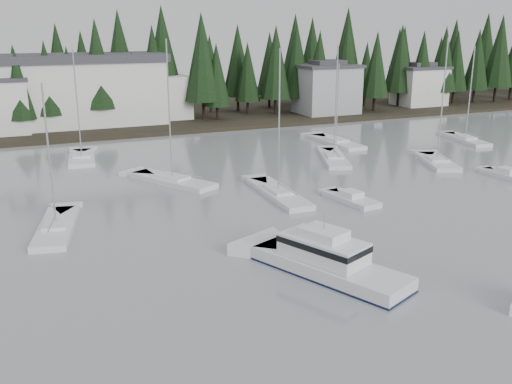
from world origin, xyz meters
TOP-DOWN VIEW (x-y plane):
  - far_shore_land at (0.00, 97.00)m, footprint 240.00×54.00m
  - conifer_treeline at (0.00, 86.00)m, footprint 200.00×22.00m
  - house_east_a at (36.00, 78.00)m, footprint 10.60×8.48m
  - house_east_b at (58.00, 80.00)m, footprint 9.54×7.42m
  - harbor_inn at (-2.96, 82.34)m, footprint 29.50×11.50m
  - cabin_cruiser_center at (1.99, 18.64)m, footprint 7.39×11.33m
  - sailboat_0 at (19.18, 46.80)m, footprint 6.20×10.37m
  - sailboat_2 at (6.66, 35.90)m, footprint 2.95×10.82m
  - sailboat_3 at (-13.50, 34.18)m, footprint 4.56×9.96m
  - sailboat_5 at (42.10, 49.68)m, footprint 4.24×9.56m
  - sailboat_7 at (-1.37, 44.47)m, footprint 7.45×10.35m
  - sailboat_9 at (24.56, 55.29)m, footprint 3.20×10.68m
  - sailboat_10 at (29.38, 40.49)m, footprint 5.92×9.14m
  - sailboat_11 at (-8.62, 58.84)m, footprint 4.00×9.08m
  - runabout_1 at (12.02, 31.59)m, footprint 3.06×6.08m
  - runabout_2 at (31.99, 32.53)m, footprint 2.61×5.80m

SIDE VIEW (x-z plane):
  - far_shore_land at x=0.00m, z-range -0.50..0.50m
  - conifer_treeline at x=0.00m, z-range -10.00..10.00m
  - sailboat_9 at x=24.56m, z-range -5.60..5.70m
  - sailboat_3 at x=-13.50m, z-range -5.96..6.08m
  - sailboat_11 at x=-8.62m, z-range -6.69..6.83m
  - sailboat_0 at x=19.18m, z-range -6.89..7.04m
  - sailboat_2 at x=6.66m, z-range -7.00..7.15m
  - sailboat_5 at x=42.10m, z-range -6.65..6.80m
  - sailboat_7 at x=-1.37m, z-range -7.36..7.52m
  - sailboat_10 at x=29.38m, z-range -7.33..7.50m
  - runabout_1 at x=12.02m, z-range -0.58..0.84m
  - runabout_2 at x=31.99m, z-range -0.58..0.84m
  - cabin_cruiser_center at x=1.99m, z-range -1.64..3.04m
  - house_east_b at x=58.00m, z-range 0.28..8.53m
  - house_east_a at x=36.00m, z-range 0.28..9.53m
  - harbor_inn at x=-2.96m, z-range 0.33..11.23m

